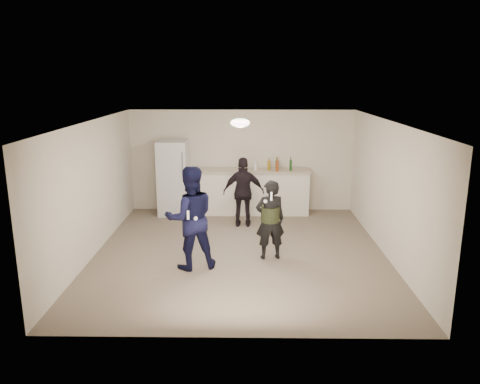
{
  "coord_description": "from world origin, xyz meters",
  "views": [
    {
      "loc": [
        0.13,
        -8.42,
        3.3
      ],
      "look_at": [
        0.0,
        0.2,
        1.15
      ],
      "focal_mm": 35.0,
      "sensor_mm": 36.0,
      "label": 1
    }
  ],
  "objects_px": {
    "fridge": "(173,178)",
    "woman": "(270,220)",
    "shaker": "(242,167)",
    "spectator": "(244,192)",
    "man": "(190,218)",
    "counter": "(255,192)"
  },
  "relations": [
    {
      "from": "spectator",
      "to": "shaker",
      "type": "bearing_deg",
      "value": -85.48
    },
    {
      "from": "woman",
      "to": "spectator",
      "type": "distance_m",
      "value": 1.99
    },
    {
      "from": "shaker",
      "to": "woman",
      "type": "xyz_separation_m",
      "value": [
        0.55,
        -2.87,
        -0.43
      ]
    },
    {
      "from": "shaker",
      "to": "spectator",
      "type": "xyz_separation_m",
      "value": [
        0.05,
        -0.94,
        -0.39
      ]
    },
    {
      "from": "fridge",
      "to": "woman",
      "type": "xyz_separation_m",
      "value": [
        2.21,
        -2.86,
        -0.16
      ]
    },
    {
      "from": "fridge",
      "to": "counter",
      "type": "bearing_deg",
      "value": 2.04
    },
    {
      "from": "woman",
      "to": "shaker",
      "type": "bearing_deg",
      "value": -89.65
    },
    {
      "from": "counter",
      "to": "shaker",
      "type": "xyz_separation_m",
      "value": [
        -0.31,
        -0.06,
        0.65
      ]
    },
    {
      "from": "counter",
      "to": "shaker",
      "type": "distance_m",
      "value": 0.72
    },
    {
      "from": "fridge",
      "to": "woman",
      "type": "height_order",
      "value": "fridge"
    },
    {
      "from": "shaker",
      "to": "man",
      "type": "xyz_separation_m",
      "value": [
        -0.85,
        -3.32,
        -0.26
      ]
    },
    {
      "from": "counter",
      "to": "spectator",
      "type": "distance_m",
      "value": 1.07
    },
    {
      "from": "spectator",
      "to": "man",
      "type": "bearing_deg",
      "value": 70.4
    },
    {
      "from": "fridge",
      "to": "shaker",
      "type": "relative_size",
      "value": 10.59
    },
    {
      "from": "woman",
      "to": "spectator",
      "type": "height_order",
      "value": "spectator"
    },
    {
      "from": "counter",
      "to": "man",
      "type": "bearing_deg",
      "value": -109.03
    },
    {
      "from": "counter",
      "to": "fridge",
      "type": "xyz_separation_m",
      "value": [
        -1.97,
        -0.07,
        0.38
      ]
    },
    {
      "from": "man",
      "to": "spectator",
      "type": "height_order",
      "value": "man"
    },
    {
      "from": "fridge",
      "to": "man",
      "type": "height_order",
      "value": "man"
    },
    {
      "from": "counter",
      "to": "man",
      "type": "relative_size",
      "value": 1.43
    },
    {
      "from": "shaker",
      "to": "spectator",
      "type": "bearing_deg",
      "value": -86.75
    },
    {
      "from": "woman",
      "to": "spectator",
      "type": "bearing_deg",
      "value": -86.04
    }
  ]
}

